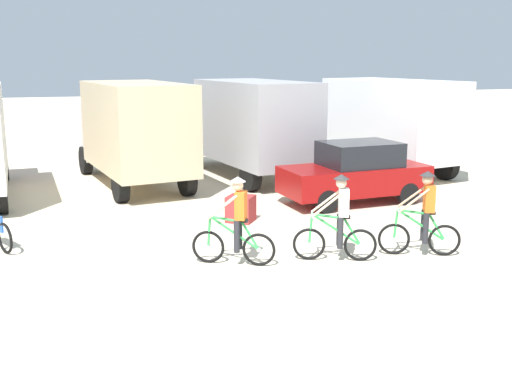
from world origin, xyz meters
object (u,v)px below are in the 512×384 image
object	(u,v)px
cyclist_orange_shirt	(236,224)
cyclist_near_camera	(423,217)
box_truck_avon_van	(381,121)
supply_crate	(241,209)
sedan_parked	(356,173)
box_truck_grey_hauler	(248,123)
cyclist_cowboy_hat	(338,221)
box_truck_tan_camper	(132,128)

from	to	relation	value
cyclist_orange_shirt	cyclist_near_camera	size ratio (longest dim) A/B	1.00
box_truck_avon_van	cyclist_orange_shirt	distance (m)	11.56
supply_crate	sedan_parked	bearing A→B (deg)	16.25
box_truck_grey_hauler	sedan_parked	xyz separation A→B (m)	(1.85, -4.78, -0.99)
box_truck_grey_hauler	box_truck_avon_van	bearing A→B (deg)	-6.23
sedan_parked	cyclist_cowboy_hat	xyz separation A→B (m)	(-2.63, -4.66, -0.04)
box_truck_avon_van	supply_crate	distance (m)	8.73
box_truck_grey_hauler	box_truck_avon_van	size ratio (longest dim) A/B	1.00
cyclist_cowboy_hat	box_truck_grey_hauler	bearing A→B (deg)	85.22
box_truck_avon_van	supply_crate	bearing A→B (deg)	-141.63
cyclist_cowboy_hat	supply_crate	distance (m)	3.77
cyclist_near_camera	box_truck_avon_van	bearing A→B (deg)	67.39
sedan_parked	cyclist_cowboy_hat	world-z (taller)	cyclist_cowboy_hat
box_truck_grey_hauler	cyclist_near_camera	xyz separation A→B (m)	(1.07, -9.63, -1.03)
box_truck_avon_van	sedan_parked	distance (m)	5.30
box_truck_avon_van	supply_crate	world-z (taller)	box_truck_avon_van
box_truck_tan_camper	sedan_parked	bearing A→B (deg)	-36.91
cyclist_near_camera	supply_crate	distance (m)	4.81
box_truck_tan_camper	cyclist_near_camera	bearing A→B (deg)	-61.21
sedan_parked	supply_crate	distance (m)	3.92
box_truck_tan_camper	supply_crate	xyz separation A→B (m)	(2.13, -5.49, -1.54)
supply_crate	cyclist_near_camera	bearing A→B (deg)	-51.93
cyclist_near_camera	supply_crate	bearing A→B (deg)	128.07
cyclist_cowboy_hat	sedan_parked	bearing A→B (deg)	60.51
box_truck_grey_hauler	cyclist_near_camera	world-z (taller)	box_truck_grey_hauler
cyclist_cowboy_hat	cyclist_near_camera	xyz separation A→B (m)	(1.86, -0.19, 0.00)
box_truck_grey_hauler	supply_crate	world-z (taller)	box_truck_grey_hauler
box_truck_avon_van	cyclist_orange_shirt	size ratio (longest dim) A/B	3.89
cyclist_near_camera	supply_crate	world-z (taller)	cyclist_near_camera
cyclist_cowboy_hat	cyclist_near_camera	size ratio (longest dim) A/B	1.00
box_truck_tan_camper	box_truck_avon_van	bearing A→B (deg)	-0.98
cyclist_cowboy_hat	supply_crate	bearing A→B (deg)	106.96
supply_crate	cyclist_orange_shirt	bearing A→B (deg)	-106.88
cyclist_orange_shirt	supply_crate	distance (m)	3.40
sedan_parked	cyclist_near_camera	distance (m)	4.91
box_truck_tan_camper	cyclist_near_camera	size ratio (longest dim) A/B	3.87
box_truck_avon_van	box_truck_grey_hauler	bearing A→B (deg)	173.77
sedan_parked	cyclist_near_camera	world-z (taller)	cyclist_near_camera
cyclist_cowboy_hat	cyclist_orange_shirt	bearing A→B (deg)	170.28
box_truck_avon_van	sedan_parked	size ratio (longest dim) A/B	1.63
cyclist_orange_shirt	box_truck_tan_camper	bearing A→B (deg)	97.57
cyclist_cowboy_hat	supply_crate	world-z (taller)	cyclist_cowboy_hat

